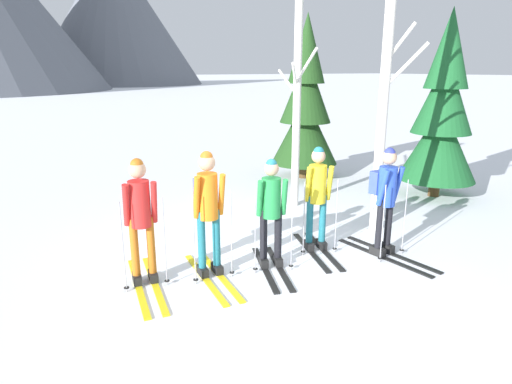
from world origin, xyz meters
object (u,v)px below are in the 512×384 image
Objects in this scene: skier_in_red at (140,215)px; pine_tree_near at (442,114)px; skier_in_blue at (386,196)px; birch_tree_tall at (297,98)px; pine_tree_mid at (306,106)px; birch_tree_slender at (386,79)px; skier_in_orange at (208,206)px; skier_in_yellow at (317,195)px; skier_in_green at (271,210)px.

pine_tree_near is at bearing 7.01° from skier_in_red.
skier_in_red is 1.01× the size of skier_in_blue.
skier_in_red is 4.52m from birch_tree_tall.
pine_tree_mid reaches higher than pine_tree_near.
birch_tree_slender is at bearing 50.55° from skier_in_blue.
pine_tree_mid is at bearing 41.27° from skier_in_orange.
skier_in_yellow is at bearing -5.72° from skier_in_red.
skier_in_red is 3.70m from skier_in_blue.
skier_in_yellow is 2.34m from birch_tree_slender.
skier_in_green is 0.40× the size of pine_tree_near.
skier_in_orange is 6.40m from pine_tree_near.
birch_tree_tall is at bearing -130.61° from pine_tree_mid.
birch_tree_tall is at bearing 62.86° from skier_in_yellow.
skier_in_green is 3.46m from birch_tree_tall.
birch_tree_tall is (3.01, 2.15, 1.26)m from skier_in_orange.
pine_tree_mid is 4.26m from birch_tree_slender.
skier_in_blue is at bearing -96.24° from birch_tree_tall.
skier_in_blue is (1.79, -0.50, 0.08)m from skier_in_green.
skier_in_red is at bearing 165.10° from skier_in_orange.
skier_in_red is 1.85m from skier_in_green.
skier_in_green is at bearing -170.13° from skier_in_yellow.
skier_in_blue reaches higher than skier_in_yellow.
birch_tree_slender reaches higher than skier_in_red.
birch_tree_tall is at bearing 83.76° from skier_in_blue.
birch_tree_slender is at bearing 7.92° from skier_in_green.
skier_in_orange is 1.89m from skier_in_yellow.
skier_in_orange is 0.43× the size of pine_tree_mid.
skier_in_orange is at bearing -138.73° from pine_tree_mid.
pine_tree_near is (3.55, 1.82, 0.93)m from skier_in_blue.
skier_in_blue is 4.10m from pine_tree_near.
skier_in_orange is 0.94m from skier_in_green.
birch_tree_tall is at bearing 26.27° from skier_in_red.
skier_in_yellow is 0.38× the size of birch_tree_tall.
skier_in_yellow is (0.97, 0.17, 0.04)m from skier_in_green.
pine_tree_mid is 0.94× the size of birch_tree_tall.
pine_tree_near is at bearing 27.20° from skier_in_blue.
skier_in_orange is at bearing -177.75° from birch_tree_slender.
skier_in_blue is 2.06m from birch_tree_slender.
birch_tree_tall is 0.85× the size of birch_tree_slender.
birch_tree_slender is at bearing 6.64° from skier_in_yellow.
skier_in_green is 5.59m from pine_tree_near.
birch_tree_slender is at bearing -79.24° from birch_tree_tall.
skier_in_blue is 0.40× the size of birch_tree_tall.
pine_tree_near is 3.12m from birch_tree_slender.
skier_in_green is 0.31× the size of birch_tree_slender.
pine_tree_near is at bearing 10.08° from skier_in_orange.
skier_in_yellow is at bearing -124.03° from pine_tree_mid.
birch_tree_tall reaches higher than pine_tree_near.
skier_in_blue is 3.17m from birch_tree_tall.
skier_in_yellow is 0.94× the size of skier_in_blue.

